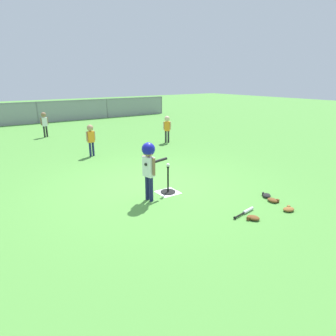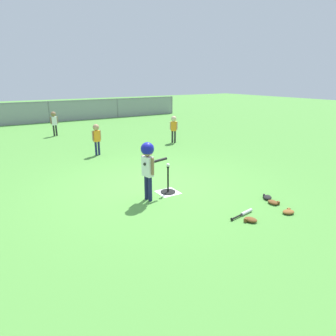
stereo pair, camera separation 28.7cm
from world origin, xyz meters
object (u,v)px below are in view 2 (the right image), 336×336
fielder_near_left (97,135)px  glove_near_bats (267,197)px  fielder_deep_right (174,126)px  fielder_deep_center (54,120)px  batting_tee (168,189)px  glove_tossed_aside (288,212)px  batter_child (148,159)px  glove_by_plate (250,220)px  baseball_on_tee (168,165)px  spare_bat_silver (244,213)px  glove_outfield_drop (273,202)px

fielder_near_left → glove_near_bats: size_ratio=3.63×
fielder_deep_right → fielder_near_left: bearing=-174.7°
fielder_near_left → glove_near_bats: bearing=-71.5°
fielder_deep_right → fielder_deep_center: (-3.51, 3.78, 0.01)m
batting_tee → glove_tossed_aside: batting_tee is taller
glove_tossed_aside → fielder_deep_right: bearing=76.1°
fielder_deep_right → batter_child: bearing=-128.3°
glove_by_plate → fielder_deep_right: bearing=68.7°
glove_near_bats → baseball_on_tee: bearing=138.2°
batter_child → spare_bat_silver: 2.06m
glove_tossed_aside → glove_outfield_drop: (0.11, 0.43, 0.00)m
batting_tee → glove_by_plate: batting_tee is taller
fielder_deep_center → baseball_on_tee: bearing=-85.2°
batter_child → glove_outfield_drop: batter_child is taller
fielder_deep_center → glove_outfield_drop: fielder_deep_center is taller
fielder_deep_right → spare_bat_silver: (-2.24, -5.78, -0.62)m
spare_bat_silver → glove_by_plate: glove_by_plate is taller
fielder_near_left → spare_bat_silver: size_ratio=1.69×
batting_tee → glove_by_plate: size_ratio=2.19×
glove_by_plate → fielder_near_left: bearing=97.1°
batting_tee → batter_child: bearing=-166.7°
batting_tee → fielder_near_left: fielder_near_left is taller
fielder_deep_right → baseball_on_tee: bearing=-124.4°
fielder_near_left → spare_bat_silver: (0.83, -5.50, -0.61)m
baseball_on_tee → glove_by_plate: size_ratio=0.28×
glove_by_plate → glove_near_bats: same height
fielder_deep_right → fielder_deep_center: bearing=132.9°
glove_by_plate → glove_tossed_aside: bearing=-10.3°
glove_outfield_drop → batting_tee: bearing=131.8°
batting_tee → fielder_near_left: bearing=93.2°
fielder_deep_right → glove_tossed_aside: fielder_deep_right is taller
spare_bat_silver → glove_tossed_aside: glove_tossed_aside is taller
fielder_deep_right → glove_outfield_drop: 5.95m
glove_near_bats → glove_outfield_drop: bearing=-114.5°
fielder_near_left → glove_outfield_drop: fielder_near_left is taller
fielder_near_left → fielder_deep_center: (-0.45, 4.06, 0.02)m
fielder_deep_center → batter_child: bearing=-89.1°
batter_child → glove_by_plate: (1.03, -1.75, -0.81)m
glove_by_plate → fielder_deep_center: bearing=96.8°
spare_bat_silver → glove_tossed_aside: (0.71, -0.39, 0.01)m
glove_by_plate → glove_outfield_drop: bearing=16.7°
batting_tee → fielder_deep_right: 5.07m
fielder_near_left → glove_by_plate: 5.82m
glove_outfield_drop → baseball_on_tee: bearing=131.8°
batter_child → glove_by_plate: size_ratio=4.47×
fielder_deep_center → glove_near_bats: fielder_deep_center is taller
glove_near_bats → fielder_deep_right: bearing=76.6°
batting_tee → spare_bat_silver: bearing=-69.6°
baseball_on_tee → glove_outfield_drop: bearing=-48.2°
batting_tee → fielder_deep_right: fielder_deep_right is taller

